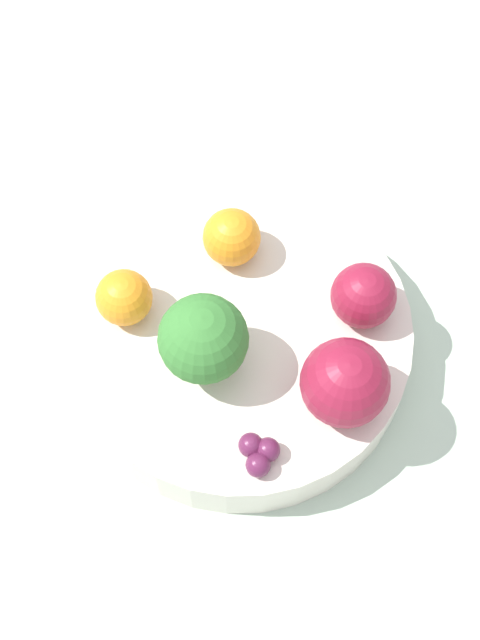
# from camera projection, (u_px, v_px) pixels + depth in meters

# --- Properties ---
(ground_plane) EXTENTS (6.00, 6.00, 0.00)m
(ground_plane) POSITION_uv_depth(u_px,v_px,m) (240.00, 363.00, 0.68)
(ground_plane) COLOR gray
(table_surface) EXTENTS (1.20, 1.20, 0.02)m
(table_surface) POSITION_uv_depth(u_px,v_px,m) (240.00, 358.00, 0.67)
(table_surface) COLOR #B2C6B2
(table_surface) RESTS_ON ground_plane
(bowl) EXTENTS (0.24, 0.24, 0.04)m
(bowl) POSITION_uv_depth(u_px,v_px,m) (240.00, 340.00, 0.65)
(bowl) COLOR silver
(bowl) RESTS_ON table_surface
(broccoli) EXTENTS (0.06, 0.06, 0.07)m
(broccoli) POSITION_uv_depth(u_px,v_px,m) (203.00, 339.00, 0.58)
(broccoli) COLOR #8CB76B
(broccoli) RESTS_ON bowl
(apple_red) EXTENTS (0.05, 0.05, 0.05)m
(apple_red) POSITION_uv_depth(u_px,v_px,m) (363.00, 296.00, 0.61)
(apple_red) COLOR maroon
(apple_red) RESTS_ON bowl
(apple_green) EXTENTS (0.06, 0.06, 0.06)m
(apple_green) POSITION_uv_depth(u_px,v_px,m) (345.00, 383.00, 0.57)
(apple_green) COLOR maroon
(apple_green) RESTS_ON bowl
(orange_front) EXTENTS (0.04, 0.04, 0.04)m
(orange_front) POSITION_uv_depth(u_px,v_px,m) (124.00, 298.00, 0.61)
(orange_front) COLOR orange
(orange_front) RESTS_ON bowl
(orange_back) EXTENTS (0.04, 0.04, 0.04)m
(orange_back) POSITION_uv_depth(u_px,v_px,m) (232.00, 237.00, 0.63)
(orange_back) COLOR orange
(orange_back) RESTS_ON bowl
(grape_cluster) EXTENTS (0.03, 0.03, 0.02)m
(grape_cluster) POSITION_uv_depth(u_px,v_px,m) (259.00, 453.00, 0.58)
(grape_cluster) COLOR #5B1E42
(grape_cluster) RESTS_ON bowl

